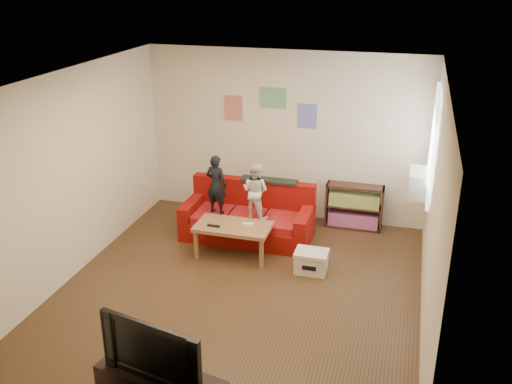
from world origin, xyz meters
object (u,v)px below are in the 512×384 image
(bookshelf, at_px, (354,209))
(file_box, at_px, (311,261))
(child_a, at_px, (216,184))
(sofa, at_px, (249,219))
(child_b, at_px, (255,191))
(coffee_table, at_px, (233,229))
(television, at_px, (158,347))

(bookshelf, height_order, file_box, bookshelf)
(child_a, bearing_deg, sofa, -149.70)
(sofa, xyz_separation_m, child_b, (0.15, -0.17, 0.54))
(coffee_table, bearing_deg, file_box, -8.01)
(child_a, height_order, child_b, child_a)
(sofa, distance_m, file_box, 1.40)
(bookshelf, bearing_deg, file_box, -103.60)
(bookshelf, bearing_deg, sofa, -153.61)
(child_a, height_order, file_box, child_a)
(coffee_table, distance_m, file_box, 1.19)
(sofa, height_order, child_a, child_a)
(child_a, xyz_separation_m, coffee_table, (0.42, -0.50, -0.45))
(file_box, distance_m, television, 3.15)
(child_a, bearing_deg, file_box, 167.25)
(sofa, distance_m, child_b, 0.58)
(child_a, relative_size, file_box, 2.05)
(coffee_table, bearing_deg, television, -84.28)
(coffee_table, bearing_deg, sofa, 87.18)
(sofa, bearing_deg, television, -85.77)
(sofa, relative_size, bookshelf, 2.18)
(coffee_table, distance_m, bookshelf, 2.09)
(coffee_table, distance_m, television, 3.17)
(sofa, bearing_deg, bookshelf, 26.39)
(file_box, height_order, television, television)
(child_b, bearing_deg, child_a, 14.94)
(child_b, height_order, television, child_b)
(child_b, bearing_deg, coffee_table, 85.11)
(child_b, height_order, coffee_table, child_b)
(child_b, distance_m, bookshelf, 1.71)
(file_box, bearing_deg, bookshelf, 76.40)
(child_b, relative_size, coffee_table, 0.79)
(child_b, height_order, file_box, child_b)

